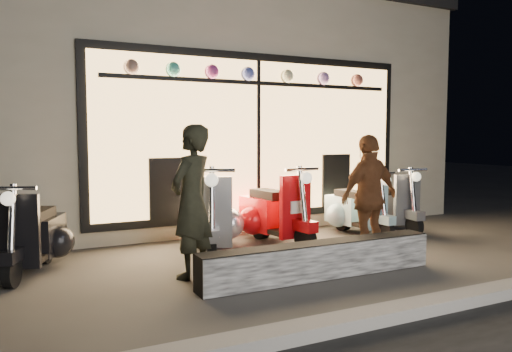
{
  "coord_description": "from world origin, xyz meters",
  "views": [
    {
      "loc": [
        -2.77,
        -5.21,
        1.59
      ],
      "look_at": [
        0.11,
        0.6,
        1.05
      ],
      "focal_mm": 35.0,
      "sensor_mm": 36.0,
      "label": 1
    }
  ],
  "objects_px": {
    "graffiti_barrier": "(320,260)",
    "scooter_red": "(271,213)",
    "scooter_silver": "(213,217)",
    "man": "(192,201)",
    "woman": "(369,197)"
  },
  "relations": [
    {
      "from": "scooter_silver",
      "to": "man",
      "type": "xyz_separation_m",
      "value": [
        -0.69,
        -1.13,
        0.4
      ]
    },
    {
      "from": "scooter_silver",
      "to": "graffiti_barrier",
      "type": "bearing_deg",
      "value": -50.29
    },
    {
      "from": "scooter_silver",
      "to": "scooter_red",
      "type": "bearing_deg",
      "value": 27.01
    },
    {
      "from": "scooter_red",
      "to": "man",
      "type": "bearing_deg",
      "value": -151.18
    },
    {
      "from": "graffiti_barrier",
      "to": "scooter_silver",
      "type": "distance_m",
      "value": 1.9
    },
    {
      "from": "man",
      "to": "woman",
      "type": "relative_size",
      "value": 1.07
    },
    {
      "from": "woman",
      "to": "man",
      "type": "bearing_deg",
      "value": -13.56
    },
    {
      "from": "graffiti_barrier",
      "to": "scooter_red",
      "type": "relative_size",
      "value": 1.85
    },
    {
      "from": "man",
      "to": "graffiti_barrier",
      "type": "bearing_deg",
      "value": 115.03
    },
    {
      "from": "scooter_silver",
      "to": "man",
      "type": "bearing_deg",
      "value": -99.14
    },
    {
      "from": "man",
      "to": "woman",
      "type": "xyz_separation_m",
      "value": [
        2.31,
        -0.21,
        -0.05
      ]
    },
    {
      "from": "man",
      "to": "scooter_silver",
      "type": "bearing_deg",
      "value": -158.45
    },
    {
      "from": "woman",
      "to": "graffiti_barrier",
      "type": "bearing_deg",
      "value": 15.14
    },
    {
      "from": "graffiti_barrier",
      "to": "scooter_red",
      "type": "xyz_separation_m",
      "value": [
        0.39,
        1.87,
        0.24
      ]
    },
    {
      "from": "scooter_silver",
      "to": "scooter_red",
      "type": "distance_m",
      "value": 0.95
    }
  ]
}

